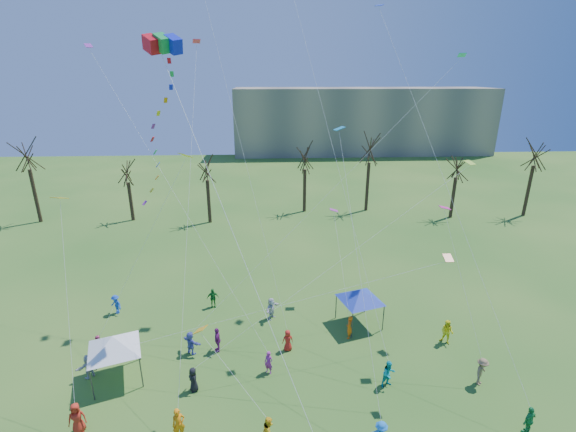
{
  "coord_description": "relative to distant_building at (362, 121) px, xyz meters",
  "views": [
    {
      "loc": [
        -0.65,
        -14.91,
        18.09
      ],
      "look_at": [
        0.37,
        5.0,
        11.0
      ],
      "focal_mm": 25.0,
      "sensor_mm": 36.0,
      "label": 1
    }
  ],
  "objects": [
    {
      "name": "festival_crowd",
      "position": [
        -22.92,
        -75.58,
        -6.63
      ],
      "size": [
        26.94,
        14.72,
        1.84
      ],
      "color": "red",
      "rests_on": "ground"
    },
    {
      "name": "bare_tree_row",
      "position": [
        -18.4,
        -46.26,
        -0.45
      ],
      "size": [
        70.0,
        9.19,
        10.75
      ],
      "color": "black",
      "rests_on": "ground"
    },
    {
      "name": "small_kites_aloft",
      "position": [
        -21.26,
        -70.44,
        6.43
      ],
      "size": [
        28.54,
        17.34,
        32.51
      ],
      "color": "yellow",
      "rests_on": "ground"
    },
    {
      "name": "distant_building",
      "position": [
        0.0,
        0.0,
        0.0
      ],
      "size": [
        60.0,
        14.0,
        15.0
      ],
      "primitive_type": "cube",
      "color": "gray",
      "rests_on": "ground"
    },
    {
      "name": "canopy_tent_white",
      "position": [
        -32.24,
        -76.04,
        -4.85
      ],
      "size": [
        3.93,
        3.93,
        3.13
      ],
      "color": "#3F3F44",
      "rests_on": "ground"
    },
    {
      "name": "canopy_tent_blue",
      "position": [
        -15.92,
        -71.07,
        -4.96
      ],
      "size": [
        3.82,
        3.82,
        3.0
      ],
      "color": "#3F3F44",
      "rests_on": "ground"
    },
    {
      "name": "big_box_kite",
      "position": [
        -27.8,
        -76.44,
        7.63
      ],
      "size": [
        4.76,
        5.36,
        20.3
      ],
      "color": "red",
      "rests_on": "ground"
    }
  ]
}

